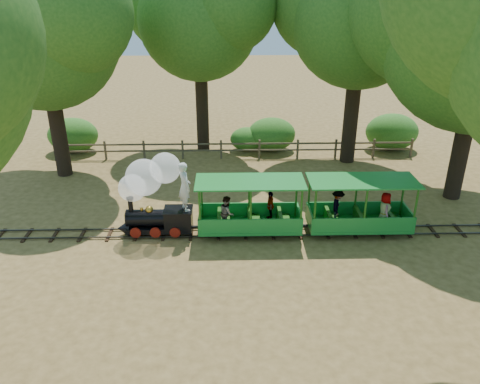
{
  "coord_description": "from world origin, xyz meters",
  "views": [
    {
      "loc": [
        -0.55,
        -15.09,
        8.54
      ],
      "look_at": [
        -0.19,
        0.5,
        1.46
      ],
      "focal_mm": 35.0,
      "sensor_mm": 36.0,
      "label": 1
    }
  ],
  "objects_px": {
    "fence": "(240,148)",
    "locomotive": "(153,189)",
    "carriage_front": "(248,214)",
    "carriage_rear": "(359,212)"
  },
  "relations": [
    {
      "from": "locomotive",
      "to": "carriage_front",
      "type": "bearing_deg",
      "value": -1.49
    },
    {
      "from": "carriage_front",
      "to": "carriage_rear",
      "type": "xyz_separation_m",
      "value": [
        4.04,
        0.01,
        0.03
      ]
    },
    {
      "from": "locomotive",
      "to": "carriage_rear",
      "type": "distance_m",
      "value": 7.49
    },
    {
      "from": "carriage_rear",
      "to": "carriage_front",
      "type": "bearing_deg",
      "value": -179.83
    },
    {
      "from": "locomotive",
      "to": "carriage_front",
      "type": "distance_m",
      "value": 3.52
    },
    {
      "from": "carriage_front",
      "to": "fence",
      "type": "xyz_separation_m",
      "value": [
        -0.09,
        8.02,
        -0.24
      ]
    },
    {
      "from": "carriage_rear",
      "to": "fence",
      "type": "height_order",
      "value": "carriage_rear"
    },
    {
      "from": "locomotive",
      "to": "carriage_front",
      "type": "height_order",
      "value": "locomotive"
    },
    {
      "from": "carriage_front",
      "to": "carriage_rear",
      "type": "relative_size",
      "value": 1.0
    },
    {
      "from": "fence",
      "to": "locomotive",
      "type": "bearing_deg",
      "value": -112.57
    }
  ]
}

